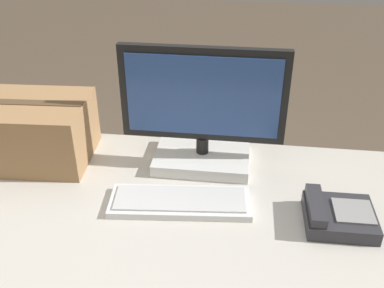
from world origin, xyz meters
TOP-DOWN VIEW (x-y plane):
  - monitor at (0.23, 0.29)m, footprint 0.56×0.24m
  - keyboard at (0.18, 0.04)m, footprint 0.46×0.19m
  - desk_phone at (0.66, 0.01)m, footprint 0.21×0.19m
  - cardboard_box at (-0.38, 0.25)m, footprint 0.41×0.33m

SIDE VIEW (x-z plane):
  - keyboard at x=0.18m, z-range 0.76..0.78m
  - desk_phone at x=0.66m, z-range 0.75..0.82m
  - cardboard_box at x=-0.38m, z-range 0.76..0.98m
  - monitor at x=0.23m, z-range 0.72..1.15m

